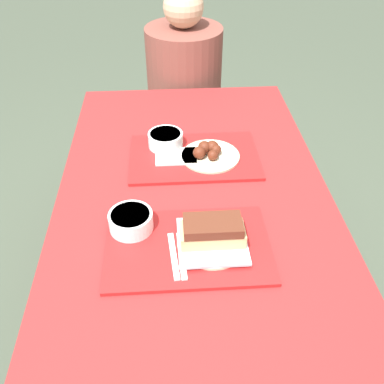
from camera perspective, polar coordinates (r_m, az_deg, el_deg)
ground_plane at (r=1.93m, az=0.24°, el=-17.60°), size 12.00×12.00×0.00m
picnic_table at (r=1.44m, az=0.31°, el=-3.44°), size 0.89×1.56×0.74m
picnic_bench_far at (r=2.40m, az=-1.40°, el=8.46°), size 0.84×0.28×0.47m
tray_near at (r=1.21m, az=-0.52°, el=-7.33°), size 0.46×0.30×0.01m
tray_far at (r=1.55m, az=0.31°, el=4.70°), size 0.46×0.30×0.01m
bowl_coleslaw_near at (r=1.24m, az=-8.15°, el=-3.75°), size 0.13×0.13×0.05m
brisket_sandwich_plate at (r=1.18m, az=2.73°, el=-5.76°), size 0.20×0.20×0.09m
plastic_fork_near at (r=1.17m, az=-2.46°, el=-8.49°), size 0.03×0.17×0.00m
plastic_knife_near at (r=1.17m, az=-1.38°, el=-8.44°), size 0.02×0.17×0.00m
condiment_packet at (r=1.25m, az=-0.74°, el=-4.79°), size 0.04×0.03×0.01m
bowl_coleslaw_far at (r=1.58m, az=-3.55°, el=7.08°), size 0.13×0.13×0.05m
wings_plate_far at (r=1.53m, az=2.29°, el=5.26°), size 0.21×0.21×0.06m
napkin_far at (r=1.53m, az=-2.16°, el=4.78°), size 0.15×0.10×0.01m
person_seated_across at (r=2.24m, az=-1.05°, el=16.01°), size 0.38×0.38×0.66m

